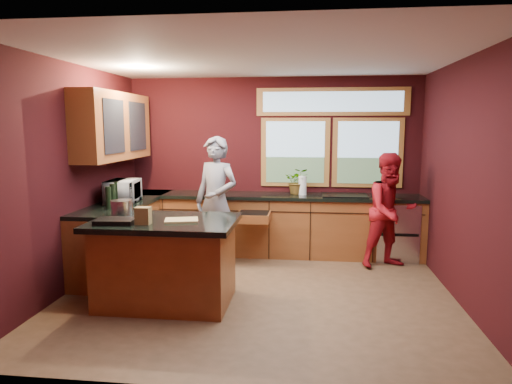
% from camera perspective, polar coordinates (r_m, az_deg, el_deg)
% --- Properties ---
extents(floor, '(4.50, 4.50, 0.00)m').
position_cam_1_polar(floor, '(5.50, 0.31, -12.57)').
color(floor, brown).
rests_on(floor, ground).
extents(room_shell, '(4.52, 4.02, 2.71)m').
position_cam_1_polar(room_shell, '(5.56, -5.47, 6.59)').
color(room_shell, black).
rests_on(room_shell, ground).
extents(back_counter, '(4.50, 0.64, 0.93)m').
position_cam_1_polar(back_counter, '(6.98, 3.49, -4.09)').
color(back_counter, brown).
rests_on(back_counter, floor).
extents(left_counter, '(0.64, 2.30, 0.93)m').
position_cam_1_polar(left_counter, '(6.64, -15.86, -5.02)').
color(left_counter, brown).
rests_on(left_counter, floor).
extents(island, '(1.55, 1.05, 0.95)m').
position_cam_1_polar(island, '(5.19, -11.16, -8.46)').
color(island, brown).
rests_on(island, floor).
extents(person_grey, '(0.78, 0.66, 1.82)m').
position_cam_1_polar(person_grey, '(6.41, -4.98, -1.19)').
color(person_grey, slate).
rests_on(person_grey, floor).
extents(person_red, '(0.96, 0.87, 1.59)m').
position_cam_1_polar(person_red, '(6.57, 16.49, -2.25)').
color(person_red, '#A2121B').
rests_on(person_red, floor).
extents(microwave, '(0.43, 0.59, 0.31)m').
position_cam_1_polar(microwave, '(6.40, -16.29, 0.08)').
color(microwave, '#999999').
rests_on(microwave, left_counter).
extents(potted_plant, '(0.36, 0.31, 0.40)m').
position_cam_1_polar(potted_plant, '(6.91, 5.18, 1.35)').
color(potted_plant, '#999999').
rests_on(potted_plant, back_counter).
extents(paper_towel, '(0.12, 0.12, 0.28)m').
position_cam_1_polar(paper_towel, '(6.87, 5.83, 0.81)').
color(paper_towel, white).
rests_on(paper_towel, back_counter).
extents(cutting_board, '(0.40, 0.33, 0.02)m').
position_cam_1_polar(cutting_board, '(4.97, -9.29, -3.49)').
color(cutting_board, tan).
rests_on(cutting_board, island).
extents(stock_pot, '(0.24, 0.24, 0.18)m').
position_cam_1_polar(stock_pot, '(5.39, -16.42, -1.93)').
color(stock_pot, '#AFAFB4').
rests_on(stock_pot, island).
extents(paper_bag, '(0.15, 0.12, 0.18)m').
position_cam_1_polar(paper_bag, '(4.87, -13.93, -2.89)').
color(paper_bag, brown).
rests_on(paper_bag, island).
extents(black_tray, '(0.42, 0.31, 0.05)m').
position_cam_1_polar(black_tray, '(5.00, -17.13, -3.50)').
color(black_tray, black).
rests_on(black_tray, island).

